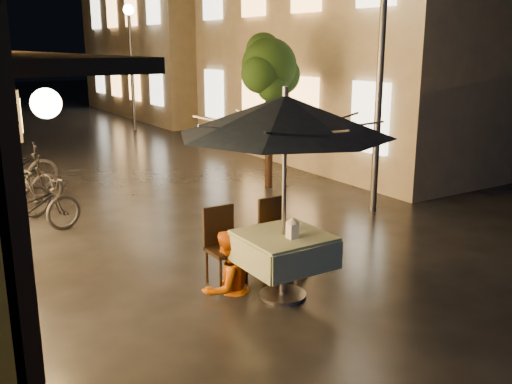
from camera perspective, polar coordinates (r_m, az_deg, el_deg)
ground at (r=7.18m, az=5.02°, el=-9.38°), size 90.00×90.00×0.00m
east_building_near at (r=16.41m, az=12.87°, el=15.92°), size 7.30×9.30×6.80m
east_building_far at (r=25.91m, az=-5.97°, el=16.08°), size 7.30×10.30×7.30m
street_tree at (r=11.66m, az=1.36°, el=12.13°), size 1.43×1.20×3.15m
streetlamp_near at (r=10.05m, az=12.45°, el=14.27°), size 0.36×0.36×4.23m
streetlamp_far at (r=20.45m, az=-12.45°, el=14.21°), size 0.36×0.36×4.23m
cafe_table at (r=6.67m, az=2.75°, el=-5.78°), size 0.99×0.99×0.78m
patio_umbrella at (r=6.30m, az=2.92°, el=7.65°), size 2.43×2.43×2.46m
cafe_chair_left at (r=7.08m, az=-3.34°, el=-5.00°), size 0.42×0.42×0.97m
cafe_chair_right at (r=7.47m, az=2.05°, el=-3.92°), size 0.42×0.42×0.97m
table_lantern at (r=6.43m, az=3.67°, el=-3.46°), size 0.16×0.16×0.25m
person_orange at (r=6.80m, az=-2.97°, el=-4.03°), size 0.81×0.69×1.48m
person_yellow at (r=7.27m, az=2.78°, el=-3.17°), size 1.01×0.77×1.39m
bicycle_0 at (r=9.40m, az=-21.88°, el=-1.67°), size 1.81×0.97×0.90m
bicycle_1 at (r=10.24m, az=-23.42°, el=-0.54°), size 1.56×0.93×0.91m
bicycle_2 at (r=11.45m, az=-23.01°, el=0.93°), size 1.78×0.97×0.89m
bicycle_4 at (r=12.64m, az=-23.24°, el=2.22°), size 1.84×0.80×0.94m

